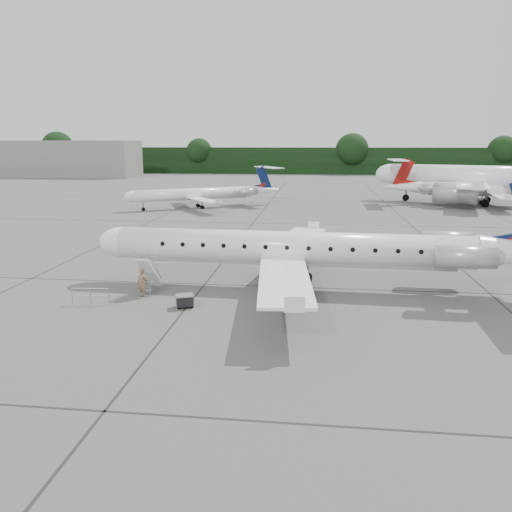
# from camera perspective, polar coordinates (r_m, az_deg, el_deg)

# --- Properties ---
(ground) EXTENTS (320.00, 320.00, 0.00)m
(ground) POSITION_cam_1_polar(r_m,az_deg,el_deg) (28.39, 5.30, -6.59)
(ground) COLOR #60605D
(ground) RESTS_ON ground
(treeline) EXTENTS (260.00, 4.00, 8.00)m
(treeline) POSITION_cam_1_polar(r_m,az_deg,el_deg) (156.87, 6.68, 10.76)
(treeline) COLOR black
(treeline) RESTS_ON ground
(terminal_building) EXTENTS (40.00, 14.00, 10.00)m
(terminal_building) POSITION_cam_1_polar(r_m,az_deg,el_deg) (153.97, -20.87, 10.36)
(terminal_building) COLOR gray
(terminal_building) RESTS_ON ground
(main_regional_jet) EXTENTS (30.23, 22.25, 7.57)m
(main_regional_jet) POSITION_cam_1_polar(r_m,az_deg,el_deg) (32.39, 4.02, 2.79)
(main_regional_jet) COLOR white
(main_regional_jet) RESTS_ON ground
(airstair) EXTENTS (0.93, 2.25, 2.37)m
(airstair) POSITION_cam_1_polar(r_m,az_deg,el_deg) (32.78, -12.12, -1.99)
(airstair) COLOR white
(airstair) RESTS_ON ground
(passenger) EXTENTS (0.79, 0.65, 1.84)m
(passenger) POSITION_cam_1_polar(r_m,az_deg,el_deg) (31.72, -12.90, -3.03)
(passenger) COLOR #856348
(passenger) RESTS_ON ground
(safety_railing) EXTENTS (2.20, 0.31, 1.00)m
(safety_railing) POSITION_cam_1_polar(r_m,az_deg,el_deg) (31.24, -18.38, -4.42)
(safety_railing) COLOR #94979D
(safety_railing) RESTS_ON ground
(baggage_cart) EXTENTS (1.16, 1.06, 0.82)m
(baggage_cart) POSITION_cam_1_polar(r_m,az_deg,el_deg) (29.50, -8.15, -5.07)
(baggage_cart) COLOR black
(baggage_cart) RESTS_ON ground
(bg_narrowbody) EXTENTS (39.75, 34.36, 11.98)m
(bg_narrowbody) POSITION_cam_1_polar(r_m,az_deg,el_deg) (85.06, 24.02, 9.43)
(bg_narrowbody) COLOR white
(bg_narrowbody) RESTS_ON ground
(bg_regional_left) EXTENTS (27.47, 25.18, 5.88)m
(bg_regional_left) POSITION_cam_1_polar(r_m,az_deg,el_deg) (73.81, -7.08, 7.69)
(bg_regional_left) COLOR white
(bg_regional_left) RESTS_ON ground
(bg_regional_right) EXTENTS (27.08, 19.77, 7.00)m
(bg_regional_right) POSITION_cam_1_polar(r_m,az_deg,el_deg) (84.49, 25.45, 7.58)
(bg_regional_right) COLOR white
(bg_regional_right) RESTS_ON ground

